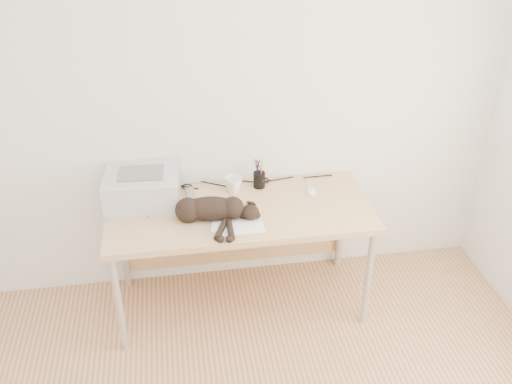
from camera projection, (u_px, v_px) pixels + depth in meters
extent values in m
plane|color=silver|center=(230.00, 100.00, 3.46)|extent=(3.50, 0.00, 3.50)
cube|color=tan|center=(240.00, 212.00, 3.45)|extent=(1.60, 0.70, 0.04)
cylinder|color=#B6B6B8|center=(119.00, 305.00, 3.28)|extent=(0.04, 0.04, 0.70)
cylinder|color=#B6B6B8|center=(368.00, 278.00, 3.49)|extent=(0.04, 0.04, 0.70)
cylinder|color=#B6B6B8|center=(123.00, 244.00, 3.79)|extent=(0.04, 0.04, 0.70)
cylinder|color=#B6B6B8|center=(341.00, 224.00, 4.00)|extent=(0.04, 0.04, 0.70)
cube|color=tan|center=(234.00, 225.00, 3.89)|extent=(1.48, 0.02, 0.60)
cube|color=silver|center=(143.00, 188.00, 3.46)|extent=(0.46, 0.40, 0.20)
cube|color=black|center=(143.00, 187.00, 3.45)|extent=(0.38, 0.04, 0.12)
cube|color=slate|center=(141.00, 173.00, 3.40)|extent=(0.28, 0.20, 0.01)
cube|color=white|center=(240.00, 225.00, 3.28)|extent=(0.27, 0.19, 0.00)
cube|color=white|center=(235.00, 223.00, 3.30)|extent=(0.30, 0.24, 0.00)
ellipsoid|color=black|center=(212.00, 209.00, 3.31)|extent=(0.36, 0.20, 0.14)
sphere|color=black|center=(188.00, 210.00, 3.31)|extent=(0.15, 0.15, 0.15)
ellipsoid|color=black|center=(250.00, 212.00, 3.31)|extent=(0.12, 0.11, 0.09)
cone|color=black|center=(250.00, 203.00, 3.33)|extent=(0.04, 0.05, 0.05)
cone|color=black|center=(254.00, 204.00, 3.33)|extent=(0.04, 0.05, 0.05)
cylinder|color=black|center=(221.00, 229.00, 3.23)|extent=(0.07, 0.20, 0.04)
cylinder|color=black|center=(230.00, 229.00, 3.23)|extent=(0.07, 0.20, 0.04)
cylinder|color=black|center=(166.00, 213.00, 3.38)|extent=(0.22, 0.06, 0.03)
imported|color=white|center=(234.00, 185.00, 3.59)|extent=(0.16, 0.16, 0.10)
cylinder|color=black|center=(259.00, 180.00, 3.64)|extent=(0.08, 0.08, 0.10)
cylinder|color=#990C0C|center=(257.00, 170.00, 3.61)|extent=(0.01, 0.01, 0.14)
cylinder|color=navy|center=(261.00, 169.00, 3.62)|extent=(0.01, 0.01, 0.14)
cylinder|color=black|center=(260.00, 171.00, 3.60)|extent=(0.01, 0.01, 0.14)
cube|color=slate|center=(191.00, 196.00, 3.55)|extent=(0.07, 0.19, 0.02)
cube|color=black|center=(247.00, 210.00, 3.41)|extent=(0.11, 0.18, 0.02)
ellipsoid|color=silver|center=(311.00, 190.00, 3.60)|extent=(0.07, 0.11, 0.03)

